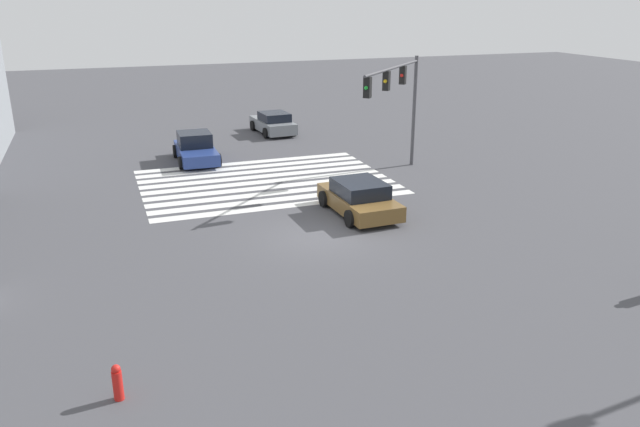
% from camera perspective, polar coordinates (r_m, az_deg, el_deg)
% --- Properties ---
extents(ground_plane, '(125.66, 125.66, 0.00)m').
position_cam_1_polar(ground_plane, '(22.93, -0.00, -2.04)').
color(ground_plane, '#47474C').
extents(crosswalk_markings, '(11.55, 8.20, 0.01)m').
position_cam_1_polar(crosswalk_markings, '(29.75, -4.97, 2.93)').
color(crosswalk_markings, silver).
rests_on(crosswalk_markings, ground_plane).
extents(traffic_signal_mast, '(5.17, 5.17, 5.55)m').
position_cam_1_polar(traffic_signal_mast, '(29.74, 7.22, 11.09)').
color(traffic_signal_mast, '#47474C').
rests_on(traffic_signal_mast, ground_plane).
extents(car_0, '(2.29, 4.27, 1.38)m').
position_cam_1_polar(car_0, '(40.37, -4.30, 8.23)').
color(car_0, gray).
rests_on(car_0, ground_plane).
extents(car_1, '(2.33, 4.32, 1.37)m').
position_cam_1_polar(car_1, '(25.12, 3.61, 1.42)').
color(car_1, brown).
rests_on(car_1, ground_plane).
extents(car_2, '(2.21, 4.38, 1.52)m').
position_cam_1_polar(car_2, '(33.86, -11.30, 5.82)').
color(car_2, navy).
rests_on(car_2, ground_plane).
extents(fire_hydrant, '(0.22, 0.22, 0.86)m').
position_cam_1_polar(fire_hydrant, '(14.63, -18.03, -14.46)').
color(fire_hydrant, red).
rests_on(fire_hydrant, ground_plane).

